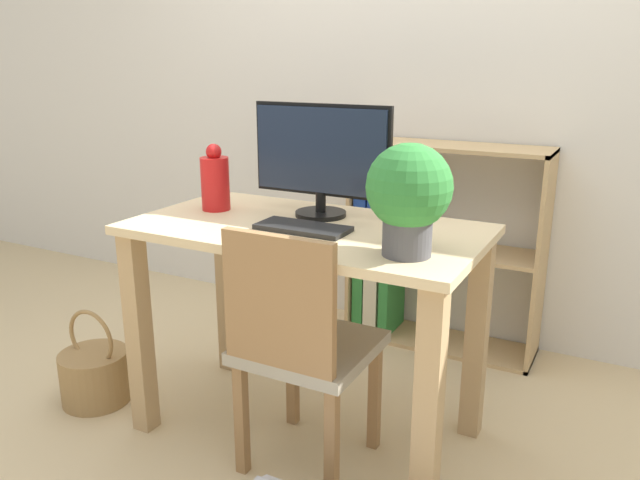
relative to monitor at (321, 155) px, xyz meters
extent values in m
plane|color=#CCB284|center=(0.02, -0.14, -0.99)|extent=(10.00, 10.00, 0.00)
cube|color=silver|center=(0.02, 0.96, 0.31)|extent=(8.00, 0.05, 2.60)
cube|color=#D8BC8C|center=(0.02, -0.14, -0.23)|extent=(1.17, 0.63, 0.03)
cube|color=tan|center=(-0.51, -0.40, -0.61)|extent=(0.07, 0.07, 0.74)
cube|color=tan|center=(0.54, -0.40, -0.61)|extent=(0.07, 0.07, 0.74)
cube|color=tan|center=(-0.51, 0.13, -0.61)|extent=(0.07, 0.07, 0.74)
cube|color=tan|center=(0.54, 0.13, -0.61)|extent=(0.07, 0.07, 0.74)
cylinder|color=black|center=(0.00, 0.00, -0.21)|extent=(0.18, 0.18, 0.02)
cylinder|color=black|center=(0.00, 0.00, -0.16)|extent=(0.04, 0.04, 0.07)
cube|color=black|center=(0.00, 0.00, 0.02)|extent=(0.51, 0.02, 0.31)
cube|color=#192338|center=(0.00, 0.00, 0.02)|extent=(0.49, 0.03, 0.29)
cube|color=black|center=(0.04, -0.20, -0.21)|extent=(0.30, 0.13, 0.02)
cylinder|color=red|center=(-0.38, -0.10, -0.12)|extent=(0.10, 0.10, 0.19)
sphere|color=red|center=(-0.38, -0.10, 0.00)|extent=(0.06, 0.06, 0.06)
cylinder|color=#4C4C51|center=(0.42, -0.29, -0.16)|extent=(0.14, 0.14, 0.10)
sphere|color=#2D7A33|center=(0.42, -0.29, -0.02)|extent=(0.24, 0.24, 0.24)
cube|color=#9E937F|center=(0.11, -0.28, -0.57)|extent=(0.40, 0.40, 0.04)
cube|color=olive|center=(0.11, -0.47, -0.35)|extent=(0.36, 0.03, 0.40)
cube|color=olive|center=(-0.05, -0.44, -0.79)|extent=(0.04, 0.04, 0.39)
cube|color=olive|center=(0.27, -0.44, -0.79)|extent=(0.04, 0.04, 0.39)
cube|color=olive|center=(-0.05, -0.12, -0.79)|extent=(0.04, 0.04, 0.39)
cube|color=olive|center=(0.27, -0.12, -0.79)|extent=(0.04, 0.04, 0.39)
cube|color=tan|center=(-0.20, 0.78, -0.51)|extent=(0.02, 0.28, 0.94)
cube|color=tan|center=(0.65, 0.78, -0.51)|extent=(0.02, 0.28, 0.94)
cube|color=tan|center=(0.22, 0.78, -0.98)|extent=(0.87, 0.28, 0.02)
cube|color=tan|center=(0.22, 0.78, -0.05)|extent=(0.87, 0.28, 0.02)
cube|color=tan|center=(0.22, 0.78, -0.51)|extent=(0.83, 0.28, 0.02)
cube|color=#2D7F38|center=(-0.16, 0.78, -0.77)|extent=(0.05, 0.24, 0.39)
cube|color=beige|center=(-0.09, 0.78, -0.79)|extent=(0.07, 0.24, 0.36)
cube|color=#2D7F38|center=(-0.02, 0.78, -0.79)|extent=(0.05, 0.24, 0.36)
cube|color=navy|center=(-0.15, 0.78, -0.32)|extent=(0.06, 0.24, 0.37)
cube|color=navy|center=(-0.09, 0.78, -0.38)|extent=(0.04, 0.24, 0.25)
cube|color=black|center=(-0.03, 0.78, -0.37)|extent=(0.05, 0.24, 0.27)
cylinder|color=#997547|center=(-0.82, -0.35, -0.88)|extent=(0.26, 0.26, 0.20)
torus|color=#997547|center=(-0.82, -0.35, -0.72)|extent=(0.23, 0.02, 0.23)
camera|label=1|loc=(0.99, -1.88, 0.32)|focal=35.00mm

